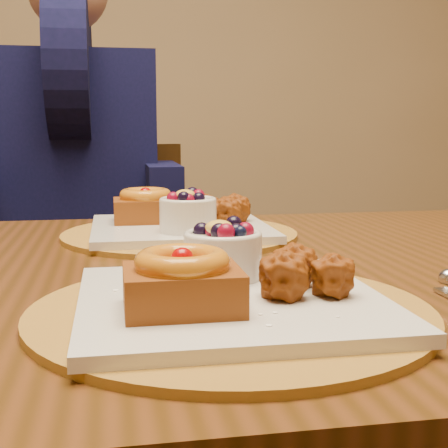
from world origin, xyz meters
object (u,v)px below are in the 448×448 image
(dining_table, at_px, (199,323))
(place_setting_near, at_px, (228,292))
(place_setting_far, at_px, (179,223))
(chair_far, at_px, (132,294))
(diner, at_px, (73,128))

(dining_table, distance_m, place_setting_near, 0.24)
(place_setting_near, bearing_deg, dining_table, 89.45)
(place_setting_far, distance_m, chair_far, 0.71)
(dining_table, relative_size, diner, 1.84)
(place_setting_far, xyz_separation_m, diner, (-0.20, 0.73, 0.15))
(diner, bearing_deg, place_setting_far, -61.92)
(chair_far, bearing_deg, dining_table, -108.97)
(dining_table, xyz_separation_m, chair_far, (-0.06, 0.86, -0.19))
(dining_table, distance_m, chair_far, 0.88)
(dining_table, bearing_deg, place_setting_near, -90.55)
(chair_far, bearing_deg, diner, 128.08)
(dining_table, bearing_deg, place_setting_far, 90.65)
(place_setting_near, distance_m, diner, 1.18)
(place_setting_near, height_order, chair_far, chair_far)
(dining_table, distance_m, diner, 1.00)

